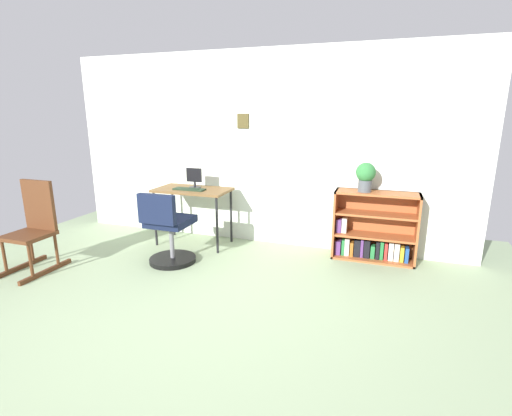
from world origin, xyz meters
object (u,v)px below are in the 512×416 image
object	(u,v)px
keyboard	(189,189)
monitor	(194,178)
desk	(193,194)
office_chair	(168,233)
rocking_chair	(34,226)
potted_plant_on_shelf	(366,175)
bookshelf_low	(373,230)

from	to	relation	value
keyboard	monitor	bearing A→B (deg)	90.15
desk	office_chair	size ratio (longest dim) A/B	1.12
rocking_chair	monitor	bearing A→B (deg)	47.60
desk	keyboard	size ratio (longest dim) A/B	2.33
keyboard	potted_plant_on_shelf	bearing A→B (deg)	6.62
rocking_chair	bookshelf_low	world-z (taller)	rocking_chair
desk	rocking_chair	bearing A→B (deg)	-133.72
keyboard	bookshelf_low	world-z (taller)	bookshelf_low
bookshelf_low	potted_plant_on_shelf	world-z (taller)	potted_plant_on_shelf
rocking_chair	bookshelf_low	bearing A→B (deg)	23.55
bookshelf_low	monitor	bearing A→B (deg)	-175.98
desk	office_chair	world-z (taller)	office_chair
monitor	keyboard	xyz separation A→B (m)	(0.00, -0.14, -0.11)
rocking_chair	potted_plant_on_shelf	bearing A→B (deg)	23.56
monitor	office_chair	world-z (taller)	monitor
desk	potted_plant_on_shelf	distance (m)	2.09
keyboard	bookshelf_low	bearing A→B (deg)	7.61
desk	rocking_chair	size ratio (longest dim) A/B	0.98
desk	office_chair	distance (m)	0.75
rocking_chair	keyboard	bearing A→B (deg)	44.44
desk	bookshelf_low	distance (m)	2.21
desk	potted_plant_on_shelf	bearing A→B (deg)	4.45
monitor	potted_plant_on_shelf	xyz separation A→B (m)	(2.06, 0.10, 0.13)
desk	monitor	distance (m)	0.20
office_chair	potted_plant_on_shelf	bearing A→B (deg)	23.05
office_chair	rocking_chair	xyz separation A→B (m)	(-1.27, -0.57, 0.11)
office_chair	rocking_chair	distance (m)	1.40
keyboard	rocking_chair	world-z (taller)	rocking_chair
monitor	keyboard	distance (m)	0.18
monitor	rocking_chair	bearing A→B (deg)	-132.40
potted_plant_on_shelf	office_chair	bearing A→B (deg)	-156.95
desk	bookshelf_low	world-z (taller)	bookshelf_low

